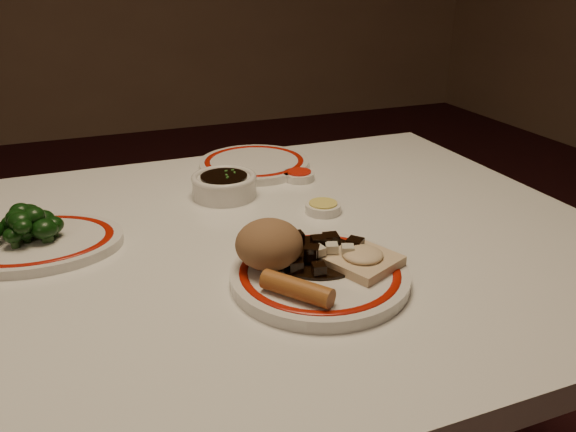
# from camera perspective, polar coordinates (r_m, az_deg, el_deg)

# --- Properties ---
(dining_table) EXTENTS (1.20, 0.90, 0.75)m
(dining_table) POSITION_cam_1_polar(r_m,az_deg,el_deg) (0.94, -4.50, -7.46)
(dining_table) COLOR white
(dining_table) RESTS_ON ground
(main_plate) EXTENTS (0.25, 0.25, 0.02)m
(main_plate) POSITION_cam_1_polar(r_m,az_deg,el_deg) (0.78, 3.23, -6.03)
(main_plate) COLOR silver
(main_plate) RESTS_ON dining_table
(rice_mound) EXTENTS (0.09, 0.09, 0.07)m
(rice_mound) POSITION_cam_1_polar(r_m,az_deg,el_deg) (0.77, -1.93, -2.87)
(rice_mound) COLOR #8C6342
(rice_mound) RESTS_ON main_plate
(spring_roll) EXTENTS (0.08, 0.09, 0.03)m
(spring_roll) POSITION_cam_1_polar(r_m,az_deg,el_deg) (0.71, 0.91, -7.38)
(spring_roll) COLOR #AB652A
(spring_roll) RESTS_ON main_plate
(fried_wonton) EXTENTS (0.12, 0.12, 0.02)m
(fried_wonton) POSITION_cam_1_polar(r_m,az_deg,el_deg) (0.79, 7.58, -4.33)
(fried_wonton) COLOR beige
(fried_wonton) RESTS_ON main_plate
(stirfry_heap) EXTENTS (0.14, 0.13, 0.03)m
(stirfry_heap) POSITION_cam_1_polar(r_m,az_deg,el_deg) (0.80, 3.49, -3.71)
(stirfry_heap) COLOR black
(stirfry_heap) RESTS_ON main_plate
(broccoli_plate) EXTENTS (0.31, 0.28, 0.02)m
(broccoli_plate) POSITION_cam_1_polar(r_m,az_deg,el_deg) (0.95, -24.58, -2.50)
(broccoli_plate) COLOR silver
(broccoli_plate) RESTS_ON dining_table
(broccoli_pile) EXTENTS (0.12, 0.10, 0.05)m
(broccoli_pile) POSITION_cam_1_polar(r_m,az_deg,el_deg) (0.95, -24.99, -0.64)
(broccoli_pile) COLOR #23471C
(broccoli_pile) RESTS_ON broccoli_plate
(soy_bowl) EXTENTS (0.12, 0.12, 0.04)m
(soy_bowl) POSITION_cam_1_polar(r_m,az_deg,el_deg) (1.07, -6.49, 3.02)
(soy_bowl) COLOR silver
(soy_bowl) RESTS_ON dining_table
(sweet_sour_dish) EXTENTS (0.06, 0.06, 0.02)m
(sweet_sour_dish) POSITION_cam_1_polar(r_m,az_deg,el_deg) (1.15, 1.11, 4.12)
(sweet_sour_dish) COLOR silver
(sweet_sour_dish) RESTS_ON dining_table
(mustard_dish) EXTENTS (0.06, 0.06, 0.02)m
(mustard_dish) POSITION_cam_1_polar(r_m,az_deg,el_deg) (0.99, 3.58, 0.86)
(mustard_dish) COLOR silver
(mustard_dish) RESTS_ON dining_table
(far_plate) EXTENTS (0.31, 0.31, 0.02)m
(far_plate) POSITION_cam_1_polar(r_m,az_deg,el_deg) (1.22, -3.45, 5.36)
(far_plate) COLOR silver
(far_plate) RESTS_ON dining_table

